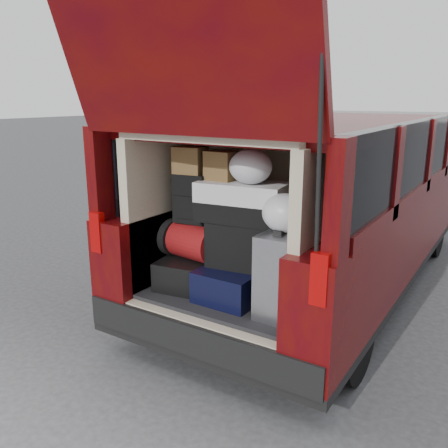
{
  "coord_description": "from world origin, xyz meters",
  "views": [
    {
      "loc": [
        1.71,
        -2.64,
        1.98
      ],
      "look_at": [
        -0.1,
        0.2,
        1.07
      ],
      "focal_mm": 38.0,
      "sensor_mm": 36.0,
      "label": 1
    }
  ],
  "objects_px": {
    "twotone_duffel": "(242,202)",
    "navy_hardshell": "(234,282)",
    "red_duffel": "(192,241)",
    "backpack": "(192,198)",
    "black_soft_case": "(241,244)",
    "black_hardshell": "(192,270)",
    "silver_roller": "(281,274)"
  },
  "relations": [
    {
      "from": "red_duffel",
      "to": "twotone_duffel",
      "type": "distance_m",
      "value": 0.53
    },
    {
      "from": "red_duffel",
      "to": "black_soft_case",
      "type": "xyz_separation_m",
      "value": [
        0.41,
        0.04,
        0.03
      ]
    },
    {
      "from": "black_hardshell",
      "to": "black_soft_case",
      "type": "distance_m",
      "value": 0.52
    },
    {
      "from": "black_hardshell",
      "to": "silver_roller",
      "type": "xyz_separation_m",
      "value": [
        0.82,
        -0.11,
        0.18
      ]
    },
    {
      "from": "black_soft_case",
      "to": "backpack",
      "type": "relative_size",
      "value": 1.24
    },
    {
      "from": "black_hardshell",
      "to": "navy_hardshell",
      "type": "xyz_separation_m",
      "value": [
        0.42,
        -0.04,
        0.0
      ]
    },
    {
      "from": "black_soft_case",
      "to": "twotone_duffel",
      "type": "relative_size",
      "value": 0.72
    },
    {
      "from": "black_hardshell",
      "to": "twotone_duffel",
      "type": "xyz_separation_m",
      "value": [
        0.42,
        0.05,
        0.59
      ]
    },
    {
      "from": "black_hardshell",
      "to": "navy_hardshell",
      "type": "height_order",
      "value": "navy_hardshell"
    },
    {
      "from": "navy_hardshell",
      "to": "backpack",
      "type": "xyz_separation_m",
      "value": [
        -0.4,
        0.05,
        0.57
      ]
    },
    {
      "from": "black_hardshell",
      "to": "red_duffel",
      "type": "relative_size",
      "value": 1.29
    },
    {
      "from": "navy_hardshell",
      "to": "silver_roller",
      "type": "xyz_separation_m",
      "value": [
        0.41,
        -0.07,
        0.17
      ]
    },
    {
      "from": "backpack",
      "to": "twotone_duffel",
      "type": "relative_size",
      "value": 0.58
    },
    {
      "from": "black_soft_case",
      "to": "twotone_duffel",
      "type": "distance_m",
      "value": 0.31
    },
    {
      "from": "red_duffel",
      "to": "backpack",
      "type": "xyz_separation_m",
      "value": [
        -0.01,
        0.03,
        0.33
      ]
    },
    {
      "from": "black_soft_case",
      "to": "twotone_duffel",
      "type": "bearing_deg",
      "value": 100.57
    },
    {
      "from": "silver_roller",
      "to": "black_soft_case",
      "type": "distance_m",
      "value": 0.42
    },
    {
      "from": "red_duffel",
      "to": "black_soft_case",
      "type": "height_order",
      "value": "black_soft_case"
    },
    {
      "from": "silver_roller",
      "to": "twotone_duffel",
      "type": "bearing_deg",
      "value": 157.91
    },
    {
      "from": "black_soft_case",
      "to": "navy_hardshell",
      "type": "bearing_deg",
      "value": -117.62
    },
    {
      "from": "red_duffel",
      "to": "black_soft_case",
      "type": "distance_m",
      "value": 0.41
    },
    {
      "from": "backpack",
      "to": "navy_hardshell",
      "type": "bearing_deg",
      "value": -12.36
    },
    {
      "from": "navy_hardshell",
      "to": "silver_roller",
      "type": "relative_size",
      "value": 0.92
    },
    {
      "from": "black_hardshell",
      "to": "backpack",
      "type": "height_order",
      "value": "backpack"
    },
    {
      "from": "navy_hardshell",
      "to": "backpack",
      "type": "bearing_deg",
      "value": 173.95
    },
    {
      "from": "black_soft_case",
      "to": "backpack",
      "type": "xyz_separation_m",
      "value": [
        -0.42,
        -0.01,
        0.29
      ]
    },
    {
      "from": "silver_roller",
      "to": "red_duffel",
      "type": "distance_m",
      "value": 0.81
    },
    {
      "from": "navy_hardshell",
      "to": "red_duffel",
      "type": "distance_m",
      "value": 0.46
    },
    {
      "from": "navy_hardshell",
      "to": "silver_roller",
      "type": "distance_m",
      "value": 0.45
    },
    {
      "from": "twotone_duffel",
      "to": "navy_hardshell",
      "type": "bearing_deg",
      "value": -102.68
    },
    {
      "from": "twotone_duffel",
      "to": "black_hardshell",
      "type": "bearing_deg",
      "value": 179.49
    },
    {
      "from": "silver_roller",
      "to": "navy_hardshell",
      "type": "bearing_deg",
      "value": 169.86
    }
  ]
}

